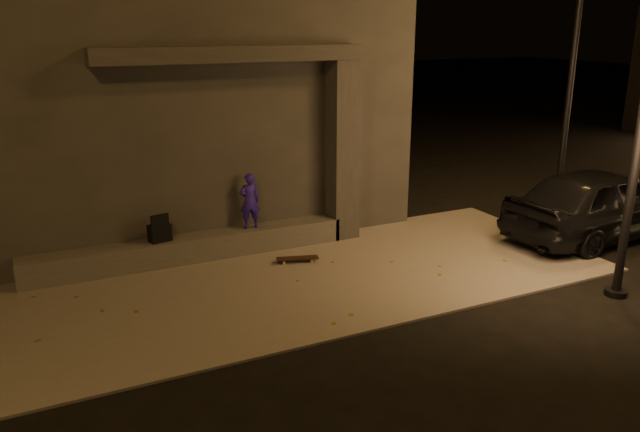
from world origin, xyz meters
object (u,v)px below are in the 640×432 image
backpack (159,231)px  skateboard (297,258)px  column (343,151)px  skateboarder (250,201)px  car_a (602,203)px

backpack → skateboard: bearing=-35.7°
column → skateboarder: (-2.01, 0.00, -0.80)m
skateboard → backpack: bearing=173.1°
column → skateboard: size_ratio=4.47×
skateboarder → skateboard: 1.47m
backpack → car_a: bearing=-27.5°
skateboard → car_a: size_ratio=0.18×
skateboarder → skateboard: (0.55, -1.01, -0.93)m
car_a → skateboarder: bearing=68.0°
column → skateboard: 2.48m
skateboard → car_a: bearing=4.4°
column → car_a: size_ratio=0.81×
skateboarder → backpack: bearing=4.1°
column → car_a: (4.81, -2.38, -1.08)m
column → skateboard: (-1.46, -1.01, -1.73)m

